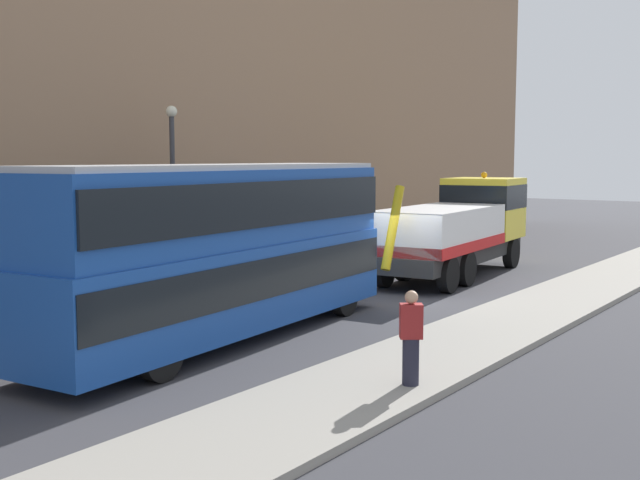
{
  "coord_description": "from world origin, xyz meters",
  "views": [
    {
      "loc": [
        -19.63,
        -11.63,
        4.2
      ],
      "look_at": [
        -2.6,
        0.58,
        2.0
      ],
      "focal_mm": 43.98,
      "sensor_mm": 36.0,
      "label": 1
    }
  ],
  "objects_px": {
    "recovery_tow_truck": "(458,226)",
    "street_lamp": "(173,181)",
    "double_decker_bus": "(221,244)",
    "pedestrian_onlooker": "(411,339)"
  },
  "relations": [
    {
      "from": "double_decker_bus",
      "to": "pedestrian_onlooker",
      "type": "height_order",
      "value": "double_decker_bus"
    },
    {
      "from": "pedestrian_onlooker",
      "to": "street_lamp",
      "type": "relative_size",
      "value": 0.29
    },
    {
      "from": "recovery_tow_truck",
      "to": "double_decker_bus",
      "type": "relative_size",
      "value": 0.91
    },
    {
      "from": "recovery_tow_truck",
      "to": "street_lamp",
      "type": "bearing_deg",
      "value": 138.73
    },
    {
      "from": "double_decker_bus",
      "to": "street_lamp",
      "type": "relative_size",
      "value": 1.92
    },
    {
      "from": "double_decker_bus",
      "to": "street_lamp",
      "type": "xyz_separation_m",
      "value": [
        4.28,
        6.01,
        1.24
      ]
    },
    {
      "from": "recovery_tow_truck",
      "to": "pedestrian_onlooker",
      "type": "height_order",
      "value": "recovery_tow_truck"
    },
    {
      "from": "recovery_tow_truck",
      "to": "street_lamp",
      "type": "distance_m",
      "value": 10.26
    },
    {
      "from": "recovery_tow_truck",
      "to": "street_lamp",
      "type": "height_order",
      "value": "street_lamp"
    },
    {
      "from": "recovery_tow_truck",
      "to": "pedestrian_onlooker",
      "type": "distance_m",
      "value": 14.66
    }
  ]
}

